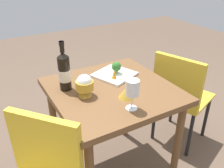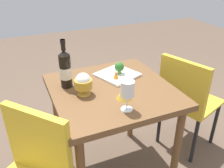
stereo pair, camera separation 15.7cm
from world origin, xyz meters
name	(u,v)px [view 1 (the left image)]	position (x,y,z in m)	size (l,w,h in m)	color
dining_table	(112,102)	(0.00, 0.00, 0.64)	(0.77, 0.77, 0.75)	brown
chair_near_window	(180,92)	(0.01, -0.64, 0.53)	(0.51, 0.51, 0.85)	gold
wine_bottle	(64,71)	(0.14, 0.26, 0.87)	(0.08, 0.08, 0.32)	black
wine_glass	(132,88)	(-0.26, 0.02, 0.88)	(0.08, 0.08, 0.18)	white
rice_bowl	(85,85)	(0.00, 0.19, 0.82)	(0.11, 0.11, 0.14)	gold
rice_bowl_lid	(127,92)	(-0.14, -0.02, 0.79)	(0.10, 0.10, 0.09)	gold
serving_plate	(114,75)	(0.15, -0.11, 0.76)	(0.32, 0.32, 0.02)	white
broccoli_floret	(116,67)	(0.15, -0.12, 0.81)	(0.07, 0.07, 0.09)	#729E4C
carrot_garnish_left	(114,74)	(0.09, -0.07, 0.80)	(0.03, 0.03, 0.06)	orange
carrot_garnish_right	(115,65)	(0.22, -0.15, 0.80)	(0.03, 0.03, 0.07)	orange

